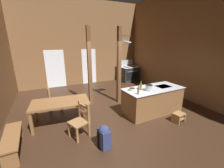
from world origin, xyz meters
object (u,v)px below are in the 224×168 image
dining_table (61,104)px  bottle_tall_on_counter (138,91)px  ladderback_chair_near_window (80,121)px  stockpot_on_counter (149,88)px  ladderback_chair_by_post (54,100)px  mixing_bowl_on_counter (132,89)px  stove_range (129,74)px  bench_along_left_wall (12,140)px  step_stool (179,117)px  backpack (104,136)px  bottle_short_on_counter (141,86)px  kitchen_island (152,100)px

dining_table → bottle_tall_on_counter: (2.23, -0.89, 0.39)m
dining_table → bottle_tall_on_counter: bearing=-21.8°
ladderback_chair_near_window → stockpot_on_counter: 2.43m
ladderback_chair_by_post → mixing_bowl_on_counter: bearing=-31.2°
ladderback_chair_near_window → mixing_bowl_on_counter: size_ratio=3.96×
stove_range → bottle_tall_on_counter: 5.00m
bench_along_left_wall → stove_range: bearing=36.9°
step_stool → backpack: 2.62m
ladderback_chair_near_window → bottle_short_on_counter: 2.27m
ladderback_chair_near_window → backpack: (0.42, -0.70, -0.14)m
ladderback_chair_by_post → bottle_tall_on_counter: (2.38, -1.83, 0.59)m
bottle_short_on_counter → step_stool: bearing=-47.3°
ladderback_chair_near_window → bench_along_left_wall: ladderback_chair_near_window is taller
bottle_short_on_counter → mixing_bowl_on_counter: bearing=168.9°
step_stool → bottle_tall_on_counter: bearing=152.5°
mixing_bowl_on_counter → stove_range: bearing=60.0°
step_stool → bench_along_left_wall: size_ratio=0.32×
step_stool → stove_range: bearing=77.1°
stove_range → stockpot_on_counter: size_ratio=4.30×
dining_table → bottle_short_on_counter: size_ratio=5.76×
bench_along_left_wall → backpack: 2.14m
dining_table → backpack: size_ratio=2.99×
bottle_tall_on_counter → bottle_short_on_counter: (0.32, 0.32, 0.01)m
step_stool → mixing_bowl_on_counter: size_ratio=1.67×
kitchen_island → ladderback_chair_by_post: size_ratio=2.31×
ladderback_chair_near_window → ladderback_chair_by_post: size_ratio=1.00×
ladderback_chair_by_post → bench_along_left_wall: size_ratio=0.76×
stockpot_on_counter → kitchen_island: bearing=25.2°
stove_range → bottle_tall_on_counter: size_ratio=4.46×
stove_range → step_stool: (-1.14, -5.00, -0.30)m
kitchen_island → bench_along_left_wall: bearing=-177.0°
mixing_bowl_on_counter → stockpot_on_counter: bearing=-25.9°
step_stool → mixing_bowl_on_counter: bearing=139.5°
backpack → bottle_tall_on_counter: bottle_tall_on_counter is taller
mixing_bowl_on_counter → bottle_short_on_counter: 0.32m
step_stool → ladderback_chair_near_window: bearing=168.4°
kitchen_island → ladderback_chair_near_window: size_ratio=2.31×
kitchen_island → dining_table: 3.14m
kitchen_island → bottle_short_on_counter: 0.79m
dining_table → mixing_bowl_on_counter: (2.24, -0.51, 0.32)m
kitchen_island → step_stool: size_ratio=5.49×
step_stool → bottle_short_on_counter: bottle_short_on_counter is taller
kitchen_island → ladderback_chair_near_window: ladderback_chair_near_window is taller
bottle_short_on_counter → bottle_tall_on_counter: bearing=-135.1°
step_stool → ladderback_chair_by_post: bearing=145.5°
dining_table → ladderback_chair_near_window: 0.99m
backpack → dining_table: bearing=116.7°
stove_range → ladderback_chair_by_post: stove_range is taller
backpack → stockpot_on_counter: bearing=23.1°
dining_table → ladderback_chair_by_post: (-0.16, 0.94, -0.20)m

